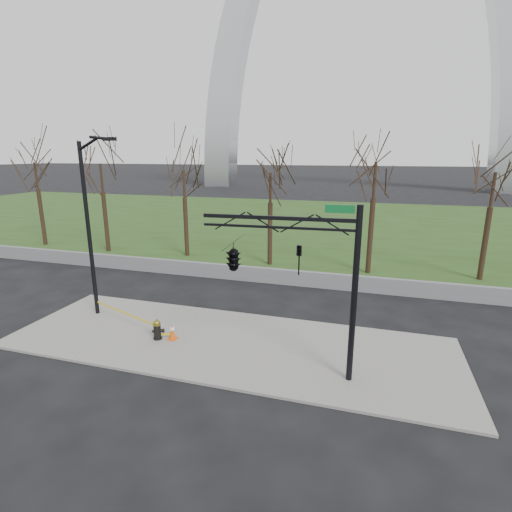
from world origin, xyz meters
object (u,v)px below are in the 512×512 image
(traffic_cone, at_px, (172,332))
(street_light, at_px, (90,218))
(traffic_signal_mast, at_px, (256,258))
(fire_hydrant, at_px, (158,330))

(traffic_cone, distance_m, street_light, 6.38)
(traffic_signal_mast, bearing_deg, fire_hydrant, 164.77)
(traffic_signal_mast, bearing_deg, traffic_cone, 160.95)
(street_light, bearing_deg, traffic_cone, -1.82)
(fire_hydrant, height_order, traffic_cone, fire_hydrant)
(fire_hydrant, relative_size, traffic_signal_mast, 0.15)
(traffic_cone, bearing_deg, fire_hydrant, -165.51)
(fire_hydrant, height_order, traffic_signal_mast, traffic_signal_mast)
(street_light, bearing_deg, traffic_signal_mast, -1.44)
(street_light, distance_m, traffic_signal_mast, 8.82)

